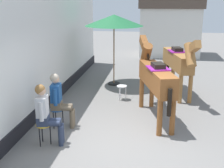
{
  "coord_description": "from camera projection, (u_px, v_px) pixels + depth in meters",
  "views": [
    {
      "loc": [
        0.65,
        -5.97,
        3.15
      ],
      "look_at": [
        -0.4,
        1.2,
        1.05
      ],
      "focal_mm": 47.86,
      "sensor_mm": 36.0,
      "label": 1
    }
  ],
  "objects": [
    {
      "name": "seated_visitor_near",
      "position": [
        46.0,
        112.0,
        6.47
      ],
      "size": [
        0.61,
        0.49,
        1.39
      ],
      "color": "gold",
      "rests_on": "ground_plane"
    },
    {
      "name": "seated_visitor_far",
      "position": [
        59.0,
        98.0,
        7.37
      ],
      "size": [
        0.61,
        0.49,
        1.39
      ],
      "color": "#194C99",
      "rests_on": "ground_plane"
    },
    {
      "name": "saddled_horse_near",
      "position": [
        155.0,
        76.0,
        7.84
      ],
      "size": [
        1.07,
        2.92,
        2.06
      ],
      "color": "brown",
      "rests_on": "ground_plane"
    },
    {
      "name": "ground_plane",
      "position": [
        133.0,
        101.0,
        9.49
      ],
      "size": [
        40.0,
        40.0,
        0.0
      ],
      "primitive_type": "plane",
      "color": "slate"
    },
    {
      "name": "pub_facade_wall",
      "position": [
        34.0,
        60.0,
        7.99
      ],
      "size": [
        0.34,
        14.0,
        3.4
      ],
      "color": "white",
      "rests_on": "ground_plane"
    },
    {
      "name": "distant_cottage",
      "position": [
        170.0,
        23.0,
        16.59
      ],
      "size": [
        3.4,
        2.6,
        3.5
      ],
      "color": "silver",
      "rests_on": "ground_plane"
    },
    {
      "name": "saddled_horse_far",
      "position": [
        179.0,
        61.0,
        9.78
      ],
      "size": [
        0.94,
        2.95,
        2.06
      ],
      "color": "#9E6B38",
      "rests_on": "ground_plane"
    },
    {
      "name": "cafe_parasol",
      "position": [
        114.0,
        21.0,
        10.62
      ],
      "size": [
        2.1,
        2.1,
        2.58
      ],
      "color": "black",
      "rests_on": "ground_plane"
    },
    {
      "name": "spare_stool_white",
      "position": [
        122.0,
        88.0,
        9.49
      ],
      "size": [
        0.32,
        0.32,
        0.46
      ],
      "color": "white",
      "rests_on": "ground_plane"
    }
  ]
}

